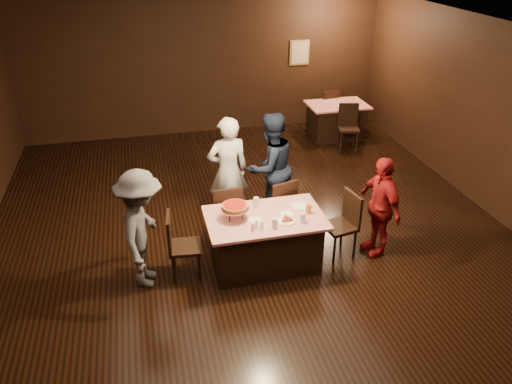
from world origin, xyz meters
TOP-DOWN VIEW (x-y plane):
  - room at (0.00, 0.01)m, footprint 10.00×10.04m
  - main_table at (0.02, -0.38)m, footprint 1.60×1.00m
  - back_table at (2.78, 3.93)m, footprint 1.30×0.90m
  - chair_far_left at (-0.38, 0.37)m, footprint 0.42×0.42m
  - chair_far_right at (0.42, 0.37)m, footprint 0.51×0.51m
  - chair_end_left at (-1.08, -0.38)m, footprint 0.46×0.46m
  - chair_end_right at (1.12, -0.38)m, footprint 0.49×0.49m
  - chair_back_near at (2.78, 3.23)m, footprint 0.51×0.51m
  - chair_back_far at (2.78, 4.53)m, footprint 0.47×0.47m
  - diner_white_jacket at (-0.25, 0.89)m, footprint 0.68×0.48m
  - diner_navy_hoodie at (0.43, 0.88)m, footprint 1.06×0.96m
  - diner_grey_knit at (-1.61, -0.40)m, footprint 0.81×1.16m
  - diner_red_shirt at (1.67, -0.45)m, footprint 0.49×0.92m
  - pizza_stand at (-0.38, -0.33)m, footprint 0.38×0.38m
  - plate_with_slice at (0.27, -0.56)m, footprint 0.25×0.25m
  - plate_empty at (0.57, -0.23)m, footprint 0.25×0.25m
  - glass_front_left at (0.07, -0.68)m, footprint 0.08×0.08m
  - glass_front_right at (0.47, -0.63)m, footprint 0.08×0.08m
  - glass_amber at (0.62, -0.43)m, footprint 0.08×0.08m
  - glass_back at (-0.03, -0.08)m, footprint 0.08×0.08m
  - condiments at (-0.16, -0.66)m, footprint 0.17×0.10m
  - napkin_center at (0.32, -0.38)m, footprint 0.19×0.19m
  - napkin_left at (-0.13, -0.43)m, footprint 0.21×0.21m

SIDE VIEW (x-z plane):
  - main_table at x=0.02m, z-range 0.00..0.77m
  - back_table at x=2.78m, z-range 0.00..0.77m
  - chair_far_left at x=-0.38m, z-range 0.00..0.95m
  - chair_far_right at x=0.42m, z-range 0.00..0.95m
  - chair_end_left at x=-1.08m, z-range 0.00..0.95m
  - chair_end_right at x=1.12m, z-range 0.00..0.95m
  - chair_back_near at x=2.78m, z-range 0.00..0.95m
  - chair_back_far at x=2.78m, z-range 0.00..0.95m
  - diner_red_shirt at x=1.67m, z-range 0.00..1.50m
  - napkin_center at x=0.32m, z-range 0.77..0.78m
  - napkin_left at x=-0.13m, z-range 0.77..0.78m
  - plate_empty at x=0.57m, z-range 0.77..0.78m
  - plate_with_slice at x=0.27m, z-range 0.76..0.83m
  - diner_grey_knit at x=-1.61m, z-range 0.00..1.64m
  - condiments at x=-0.16m, z-range 0.77..0.87m
  - glass_front_left at x=0.07m, z-range 0.77..0.91m
  - glass_front_right at x=0.47m, z-range 0.77..0.91m
  - glass_amber at x=0.62m, z-range 0.77..0.91m
  - glass_back at x=-0.03m, z-range 0.77..0.91m
  - diner_white_jacket at x=-0.25m, z-range 0.00..1.77m
  - diner_navy_hoodie at x=0.43m, z-range 0.00..1.78m
  - pizza_stand at x=-0.38m, z-range 0.84..1.06m
  - room at x=0.00m, z-range 0.63..3.65m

